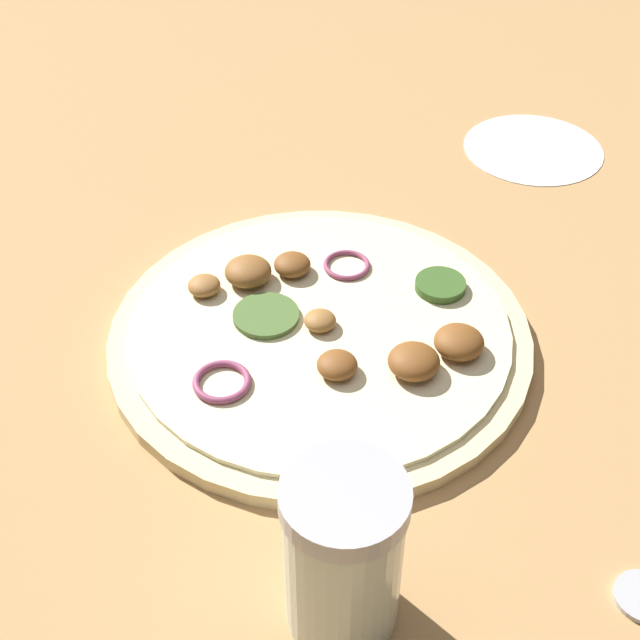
{
  "coord_description": "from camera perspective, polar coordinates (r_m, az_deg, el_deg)",
  "views": [
    {
      "loc": [
        0.21,
        -0.41,
        0.43
      ],
      "look_at": [
        0.0,
        0.0,
        0.02
      ],
      "focal_mm": 50.0,
      "sensor_mm": 36.0,
      "label": 1
    }
  ],
  "objects": [
    {
      "name": "ground_plane",
      "position": [
        0.63,
        0.0,
        -1.4
      ],
      "size": [
        3.0,
        3.0,
        0.0
      ],
      "primitive_type": "plane",
      "color": "tan"
    },
    {
      "name": "pizza",
      "position": [
        0.62,
        0.1,
        -0.82
      ],
      "size": [
        0.3,
        0.3,
        0.03
      ],
      "color": "beige",
      "rests_on": "ground_plane"
    },
    {
      "name": "spice_jar",
      "position": [
        0.45,
        1.49,
        -14.8
      ],
      "size": [
        0.06,
        0.06,
        0.1
      ],
      "color": "silver",
      "rests_on": "ground_plane"
    },
    {
      "name": "flour_patch",
      "position": [
        0.86,
        13.49,
        10.63
      ],
      "size": [
        0.13,
        0.13,
        0.0
      ],
      "color": "white",
      "rests_on": "ground_plane"
    }
  ]
}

